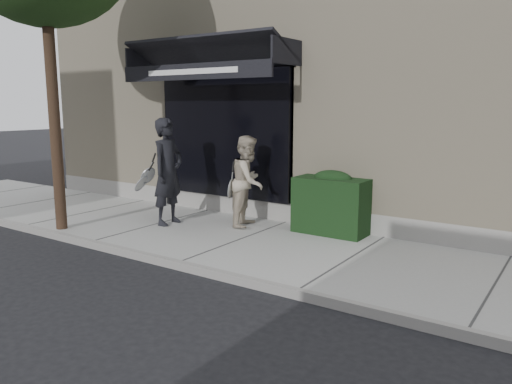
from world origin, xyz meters
The scene contains 7 objects.
ground centered at (0.00, 0.00, 0.00)m, with size 80.00×80.00×0.00m, color black.
sidewalk centered at (0.00, 0.00, 0.06)m, with size 20.00×3.00×0.12m, color #999994.
curb centered at (0.00, -1.55, 0.07)m, with size 20.00×0.10×0.14m, color gray.
building_facade centered at (-0.01, 4.96, 2.74)m, with size 14.30×8.04×5.64m.
hedge centered at (1.10, 1.25, 0.66)m, with size 1.30×0.70×1.14m.
pedestrian_front centered at (-1.80, 0.11, 1.14)m, with size 0.74×0.93×2.04m.
pedestrian_back centered at (-0.45, 0.86, 0.98)m, with size 0.85×0.98×1.71m.
Camera 1 is at (4.90, -6.74, 2.41)m, focal length 35.00 mm.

